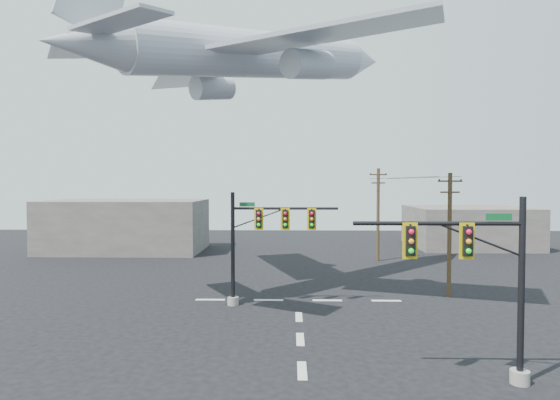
{
  "coord_description": "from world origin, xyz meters",
  "views": [
    {
      "loc": [
        -0.48,
        -19.62,
        7.95
      ],
      "look_at": [
        -1.06,
        5.0,
        7.09
      ],
      "focal_mm": 30.0,
      "sensor_mm": 36.0,
      "label": 1
    }
  ],
  "objects_px": {
    "signal_mast_near": "(485,284)",
    "signal_mast_far": "(259,242)",
    "utility_pole_a": "(449,232)",
    "utility_pole_b": "(378,213)",
    "airliner": "(257,56)"
  },
  "relations": [
    {
      "from": "utility_pole_b",
      "to": "airliner",
      "type": "height_order",
      "value": "airliner"
    },
    {
      "from": "signal_mast_far",
      "to": "utility_pole_a",
      "type": "xyz_separation_m",
      "value": [
        13.19,
        2.67,
        0.37
      ]
    },
    {
      "from": "signal_mast_near",
      "to": "signal_mast_far",
      "type": "height_order",
      "value": "signal_mast_near"
    },
    {
      "from": "airliner",
      "to": "signal_mast_far",
      "type": "bearing_deg",
      "value": -130.26
    },
    {
      "from": "signal_mast_far",
      "to": "utility_pole_b",
      "type": "xyz_separation_m",
      "value": [
        11.03,
        17.93,
        0.8
      ]
    },
    {
      "from": "signal_mast_near",
      "to": "airliner",
      "type": "bearing_deg",
      "value": 122.39
    },
    {
      "from": "signal_mast_far",
      "to": "airliner",
      "type": "height_order",
      "value": "airliner"
    },
    {
      "from": "signal_mast_near",
      "to": "utility_pole_b",
      "type": "relative_size",
      "value": 0.78
    },
    {
      "from": "utility_pole_b",
      "to": "signal_mast_far",
      "type": "bearing_deg",
      "value": -138.62
    },
    {
      "from": "signal_mast_far",
      "to": "utility_pole_a",
      "type": "distance_m",
      "value": 13.46
    },
    {
      "from": "utility_pole_b",
      "to": "airliner",
      "type": "distance_m",
      "value": 21.71
    },
    {
      "from": "signal_mast_near",
      "to": "signal_mast_far",
      "type": "bearing_deg",
      "value": 129.61
    },
    {
      "from": "signal_mast_far",
      "to": "utility_pole_a",
      "type": "relative_size",
      "value": 0.85
    },
    {
      "from": "utility_pole_b",
      "to": "airliner",
      "type": "xyz_separation_m",
      "value": [
        -11.42,
        -13.74,
        12.34
      ]
    },
    {
      "from": "signal_mast_far",
      "to": "airliner",
      "type": "distance_m",
      "value": 13.79
    }
  ]
}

